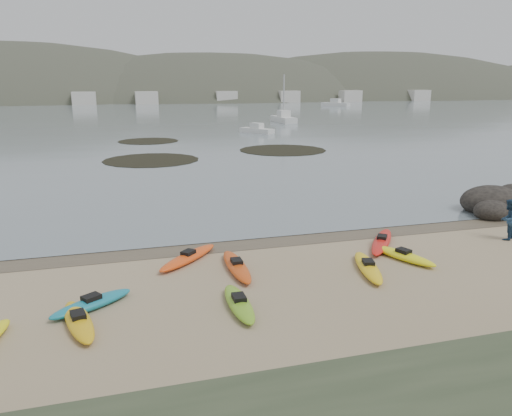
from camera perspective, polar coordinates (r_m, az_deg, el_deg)
name	(u,v)px	position (r m, az deg, el deg)	size (l,w,h in m)	color
ground	(256,239)	(23.20, 0.00, -3.59)	(600.00, 600.00, 0.00)	tan
wet_sand	(258,241)	(22.92, 0.21, -3.80)	(60.00, 60.00, 0.00)	brown
water	(120,93)	(321.37, -15.25, 12.52)	(1200.00, 1200.00, 0.00)	slate
kayaks	(243,277)	(18.40, -1.45, -7.91)	(17.60, 8.57, 0.34)	teal
person_east	(508,219)	(25.70, 26.87, -1.17)	(0.93, 0.72, 1.91)	navy
rock_cluster	(502,207)	(31.37, 26.30, 0.10)	(5.26, 3.86, 1.76)	black
kelp_mats	(202,151)	(53.05, -6.16, 6.51)	(22.97, 23.47, 0.04)	black
moored_boats	(156,114)	(105.45, -11.38, 10.45)	(106.67, 76.11, 1.32)	silver
far_hills	(221,136)	(221.15, -4.06, 8.26)	(550.00, 135.00, 80.00)	#384235
far_town	(149,98)	(166.75, -12.08, 12.21)	(199.00, 5.00, 4.00)	beige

